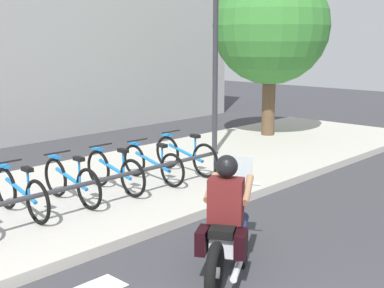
{
  "coord_description": "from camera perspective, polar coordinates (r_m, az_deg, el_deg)",
  "views": [
    {
      "loc": [
        -2.95,
        -2.06,
        2.75
      ],
      "look_at": [
        2.45,
        3.03,
        1.24
      ],
      "focal_mm": 48.43,
      "sensor_mm": 36.0,
      "label": 1
    }
  ],
  "objects": [
    {
      "name": "bicycle_3",
      "position": [
        8.09,
        -18.33,
        -5.15
      ],
      "size": [
        0.48,
        1.63,
        0.79
      ],
      "color": "black",
      "rests_on": "sidewalk"
    },
    {
      "name": "bicycle_6",
      "position": [
        9.57,
        -4.38,
        -2.16
      ],
      "size": [
        0.48,
        1.68,
        0.75
      ],
      "color": "black",
      "rests_on": "sidewalk"
    },
    {
      "name": "tree_near_rack",
      "position": [
        14.23,
        8.67,
        12.69
      ],
      "size": [
        3.11,
        3.11,
        4.65
      ],
      "color": "brown",
      "rests_on": "ground"
    },
    {
      "name": "bicycle_5",
      "position": [
        9.02,
        -8.5,
        -3.01
      ],
      "size": [
        0.48,
        1.63,
        0.79
      ],
      "color": "black",
      "rests_on": "sidewalk"
    },
    {
      "name": "bike_rack",
      "position": [
        7.83,
        -13.58,
        -4.92
      ],
      "size": [
        6.74,
        0.07,
        0.49
      ],
      "color": "#333338",
      "rests_on": "sidewalk"
    },
    {
      "name": "motorcycle",
      "position": [
        6.32,
        3.97,
        -9.71
      ],
      "size": [
        2.03,
        1.24,
        1.25
      ],
      "color": "black",
      "rests_on": "ground"
    },
    {
      "name": "bicycle_7",
      "position": [
        10.16,
        -0.72,
        -1.21
      ],
      "size": [
        0.48,
        1.72,
        0.8
      ],
      "color": "black",
      "rests_on": "sidewalk"
    },
    {
      "name": "bicycle_4",
      "position": [
        8.52,
        -13.14,
        -4.02
      ],
      "size": [
        0.48,
        1.63,
        0.8
      ],
      "color": "black",
      "rests_on": "sidewalk"
    },
    {
      "name": "street_lamp",
      "position": [
        11.84,
        2.59,
        10.21
      ],
      "size": [
        0.28,
        0.28,
        4.07
      ],
      "color": "#2D2D33",
      "rests_on": "ground"
    },
    {
      "name": "rider",
      "position": [
        6.13,
        3.87,
        -6.74
      ],
      "size": [
        0.77,
        0.72,
        1.45
      ],
      "color": "#591919",
      "rests_on": "ground"
    }
  ]
}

